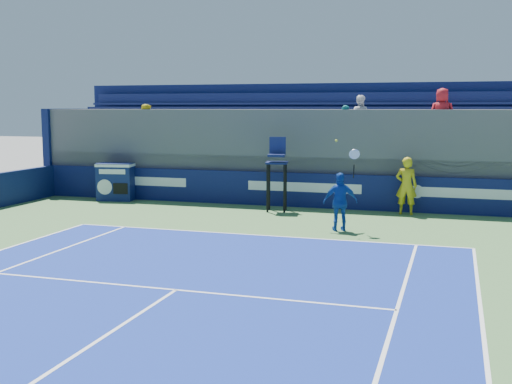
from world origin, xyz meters
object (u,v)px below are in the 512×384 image
(tennis_player, at_px, (340,202))
(umpire_chair, at_px, (277,166))
(ball_person, at_px, (406,186))
(match_clock, at_px, (116,181))

(tennis_player, bearing_deg, umpire_chair, 132.96)
(ball_person, relative_size, umpire_chair, 0.75)
(ball_person, distance_m, match_clock, 10.56)
(match_clock, height_order, umpire_chair, umpire_chair)
(match_clock, distance_m, umpire_chair, 6.45)
(umpire_chair, bearing_deg, tennis_player, -47.04)
(ball_person, relative_size, match_clock, 1.31)
(match_clock, bearing_deg, ball_person, -0.18)
(ball_person, bearing_deg, umpire_chair, 7.70)
(match_clock, xyz_separation_m, tennis_player, (9.01, -3.41, 0.10))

